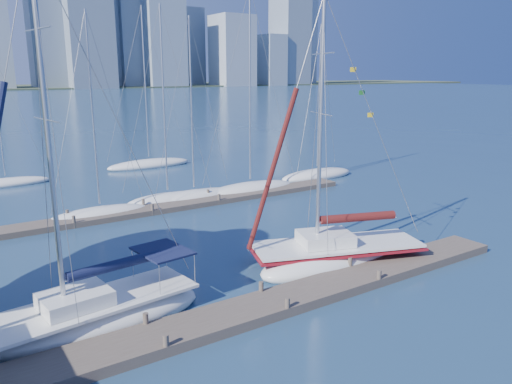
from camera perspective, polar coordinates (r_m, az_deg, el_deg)
ground at (r=20.50m, az=2.04°, el=-13.12°), size 700.00×700.00×0.00m
near_dock at (r=20.41m, az=2.04°, el=-12.62°), size 26.00×2.00×0.40m
far_dock at (r=34.59m, az=-10.70°, el=-1.80°), size 30.00×1.80×0.36m
sailboat_navy at (r=19.65m, az=-18.30°, el=-11.57°), size 8.66×3.74×13.77m
sailboat_maroon at (r=24.87m, az=9.17°, el=-5.93°), size 9.33×5.64×13.14m
bg_boat_1 at (r=34.01m, az=-17.36°, el=-2.33°), size 6.84×3.60×13.16m
bg_boat_2 at (r=36.52m, az=-10.03°, el=-0.80°), size 6.62×4.26×13.95m
bg_boat_3 at (r=37.12m, az=-7.07°, el=-0.49°), size 7.88×4.58×13.29m
bg_boat_4 at (r=39.09m, az=-0.66°, el=0.39°), size 8.17×3.26×15.65m
bg_boat_5 at (r=44.81m, az=6.99°, el=1.97°), size 7.91×5.24×13.47m
bg_boat_6 at (r=46.35m, az=-26.66°, el=0.92°), size 7.10×4.31×11.24m
bg_boat_7 at (r=50.80m, az=-12.10°, el=3.15°), size 8.60×2.77×15.61m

